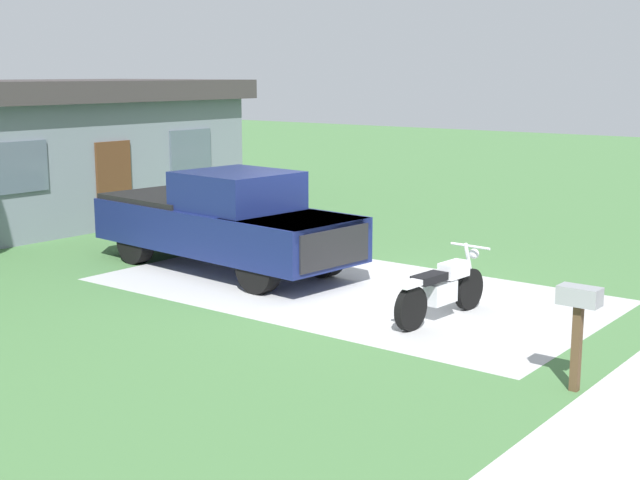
% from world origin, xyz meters
% --- Properties ---
extents(ground_plane, '(80.00, 80.00, 0.00)m').
position_xyz_m(ground_plane, '(0.00, 0.00, 0.00)').
color(ground_plane, '#44713E').
extents(driveway_pad, '(4.72, 8.63, 0.01)m').
position_xyz_m(driveway_pad, '(0.00, 0.00, 0.00)').
color(driveway_pad, '#AFAFAF').
rests_on(driveway_pad, ground).
extents(motorcycle, '(2.21, 0.70, 1.09)m').
position_xyz_m(motorcycle, '(-0.59, -2.20, 0.47)').
color(motorcycle, black).
rests_on(motorcycle, ground).
extents(pickup_truck, '(2.47, 5.77, 1.90)m').
position_xyz_m(pickup_truck, '(-0.12, 2.83, 0.95)').
color(pickup_truck, black).
rests_on(pickup_truck, ground).
extents(mailbox, '(0.26, 0.48, 1.26)m').
position_xyz_m(mailbox, '(-2.29, -4.98, 0.98)').
color(mailbox, '#4C3823').
rests_on(mailbox, ground).
extents(neighbor_house, '(9.60, 5.60, 3.50)m').
position_xyz_m(neighbor_house, '(1.42, 10.38, 1.79)').
color(neighbor_house, slate).
rests_on(neighbor_house, ground).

